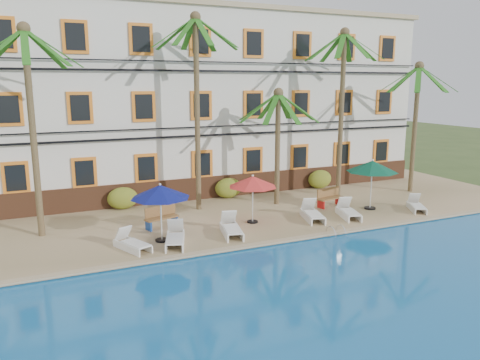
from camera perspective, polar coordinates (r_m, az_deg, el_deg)
name	(u,v)px	position (r m, az deg, el deg)	size (l,w,h in m)	color
ground	(292,238)	(19.97, 6.30, -6.98)	(100.00, 100.00, 0.00)	#384C23
pool_deck	(243,207)	(24.19, 0.35, -3.27)	(30.00, 12.00, 0.25)	tan
swimming_pool	(415,306)	(14.78, 20.50, -14.20)	(26.00, 12.00, 0.20)	#1663A8
pool_coping	(303,237)	(19.15, 7.68, -6.96)	(30.00, 0.35, 0.06)	tan
hotel_building	(208,101)	(28.01, -3.89, 9.63)	(25.40, 6.44, 10.22)	silver
palm_a	(30,104)	(20.06, -24.20, 8.48)	(4.14, 4.14, 8.40)	brown
palm_b	(197,88)	(22.55, -5.30, 11.07)	(4.14, 4.14, 9.36)	brown
palm_c	(278,129)	(23.69, 4.63, 6.25)	(4.14, 4.14, 5.92)	brown
palm_d	(342,92)	(25.83, 12.35, 10.44)	(4.14, 4.14, 8.97)	brown
palm_e	(416,109)	(28.20, 20.68, 8.11)	(4.14, 4.14, 7.32)	brown
shrub_left	(123,198)	(23.87, -14.12, -2.16)	(1.50, 0.90, 1.10)	#29631C
shrub_mid	(228,188)	(25.40, -1.45, -0.98)	(1.50, 0.90, 1.10)	#29631C
shrub_right	(320,179)	(28.13, 9.71, 0.10)	(1.50, 0.90, 1.10)	#29631C
umbrella_blue	(160,192)	(18.38, -9.69, -1.44)	(2.34, 2.34, 2.34)	black
umbrella_red	(253,182)	(20.62, 1.56, -0.23)	(2.18, 2.18, 2.19)	black
umbrella_green	(372,167)	(23.74, 15.83, 1.58)	(2.50, 2.50, 2.50)	black
lounger_a	(132,243)	(18.14, -13.05, -7.46)	(1.23, 1.83, 0.81)	white
lounger_b	(175,237)	(18.37, -7.92, -6.92)	(1.25, 2.03, 0.90)	white
lounger_c	(231,228)	(19.33, -1.07, -5.85)	(1.09, 2.04, 0.91)	white
lounger_d	(312,213)	(21.67, 8.79, -4.05)	(1.19, 2.04, 0.91)	white
lounger_e	(348,211)	(22.38, 13.05, -3.73)	(1.18, 1.97, 0.88)	white
lounger_f	(417,205)	(24.53, 20.72, -2.92)	(1.33, 1.73, 0.78)	white
bench_left	(161,217)	(20.57, -9.64, -4.42)	(1.57, 0.89, 0.93)	olive
bench_right	(329,197)	(24.13, 10.81, -2.06)	(1.57, 0.77, 0.93)	olive
pool_ladder	(336,234)	(19.89, 11.61, -6.47)	(0.54, 0.74, 0.74)	silver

